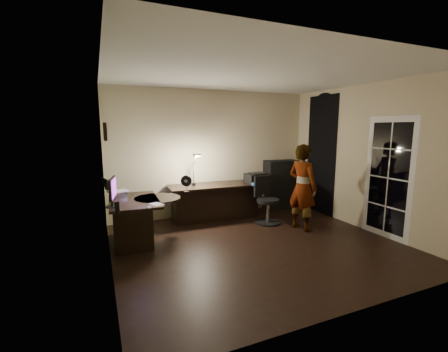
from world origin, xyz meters
name	(u,v)px	position (x,y,z in m)	size (l,w,h in m)	color
floor	(257,245)	(0.00, 0.00, -0.01)	(4.50, 4.00, 0.01)	black
ceiling	(261,74)	(0.00, 0.00, 2.71)	(4.50, 4.00, 0.01)	silver
wall_back	(213,153)	(0.00, 2.00, 1.35)	(4.50, 0.01, 2.70)	beige
wall_front	(362,185)	(0.00, -2.00, 1.35)	(4.50, 0.01, 2.70)	beige
wall_left	(106,171)	(-2.25, 0.00, 1.35)	(0.01, 4.00, 2.70)	beige
wall_right	(364,158)	(2.25, 0.00, 1.35)	(0.01, 4.00, 2.70)	beige
green_wall_overlay	(107,171)	(-2.24, 0.00, 1.35)	(0.00, 4.00, 2.70)	#4D5E28
arched_doorway	(321,155)	(2.24, 1.15, 1.30)	(0.01, 0.90, 2.60)	black
french_door	(388,178)	(2.24, -0.55, 1.05)	(0.02, 0.92, 2.10)	white
framed_picture	(105,132)	(-2.22, 0.45, 1.85)	(0.04, 0.30, 0.25)	black
desk_left	(135,221)	(-1.83, 0.92, 0.36)	(0.78, 1.26, 0.73)	black
desk_right	(216,202)	(-0.10, 1.57, 0.37)	(1.98, 0.69, 0.74)	black
cabinet	(281,185)	(1.63, 1.78, 0.57)	(0.76, 0.38, 1.15)	black
laptop_stand	(119,195)	(-2.05, 1.22, 0.77)	(0.25, 0.21, 0.10)	silver
laptop	(118,185)	(-2.05, 1.22, 0.94)	(0.35, 0.33, 0.24)	silver
monitor	(112,197)	(-2.18, 0.61, 0.88)	(0.10, 0.49, 0.33)	black
mouse	(149,207)	(-1.68, 0.30, 0.74)	(0.06, 0.10, 0.04)	silver
phone	(143,205)	(-1.74, 0.56, 0.72)	(0.07, 0.13, 0.01)	black
pen	(169,204)	(-1.35, 0.43, 0.72)	(0.01, 0.14, 0.01)	black
speaker	(117,208)	(-2.13, 0.19, 0.81)	(0.07, 0.07, 0.18)	black
notepad	(157,204)	(-1.54, 0.48, 0.72)	(0.16, 0.23, 0.01)	silver
desk_fan	(186,184)	(-0.87, 1.12, 0.89)	(0.20, 0.11, 0.31)	black
headphones	(256,184)	(0.61, 1.15, 0.78)	(0.18, 0.08, 0.09)	navy
printer	(258,178)	(0.78, 1.38, 0.85)	(0.50, 0.39, 0.22)	black
desk_lamp	(193,168)	(-0.56, 1.66, 1.10)	(0.17, 0.33, 0.72)	black
office_chair	(268,200)	(0.75, 0.92, 0.47)	(0.52, 0.52, 0.93)	black
person	(302,187)	(1.14, 0.35, 0.81)	(0.58, 0.38, 1.61)	#D8A88C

